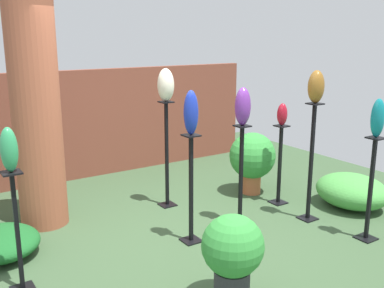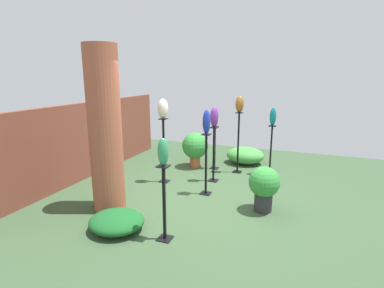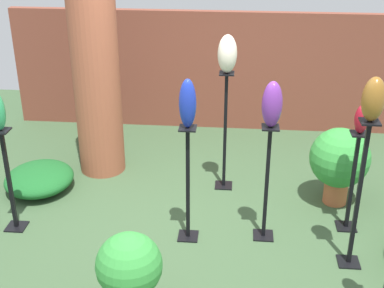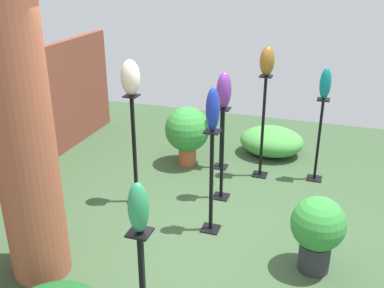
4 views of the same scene
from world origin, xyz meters
TOP-DOWN VIEW (x-y plane):
  - ground_plane at (0.00, 0.00)m, footprint 8.00×8.00m
  - brick_wall_back at (0.00, 2.73)m, footprint 5.60×0.12m
  - brick_pillar at (-1.23, 1.26)m, footprint 0.55×0.55m
  - pedestal_violet at (0.72, -0.03)m, footprint 0.20×0.20m
  - pedestal_cobalt at (-0.03, -0.11)m, footprint 0.20×0.20m
  - pedestal_ruby at (1.58, 0.20)m, footprint 0.20×0.20m
  - pedestal_teal at (1.63, -1.13)m, footprint 0.20×0.20m
  - pedestal_bronze at (1.50, -0.39)m, footprint 0.20×0.20m
  - pedestal_ivory at (0.29, 0.94)m, footprint 0.20×0.20m
  - pedestal_jade at (-1.81, -0.11)m, footprint 0.20×0.20m
  - art_vase_violet at (0.72, -0.03)m, footprint 0.19×0.18m
  - art_vase_cobalt at (-0.03, -0.11)m, footprint 0.16×0.14m
  - art_vase_ruby at (1.58, 0.20)m, footprint 0.13×0.13m
  - art_vase_teal at (1.63, -1.13)m, footprint 0.13×0.15m
  - art_vase_bronze at (1.50, -0.39)m, footprint 0.19×0.19m
  - art_vase_ivory at (0.29, 0.94)m, footprint 0.20×0.22m
  - art_vase_jade at (-1.81, -0.11)m, footprint 0.14×0.15m
  - potted_plant_back_center at (1.53, 0.70)m, footprint 0.65×0.65m
  - potted_plant_near_pillar at (-0.37, -1.27)m, footprint 0.52×0.52m
  - foliage_bed_east at (2.29, -0.42)m, footprint 0.83×0.97m
  - foliage_bed_west at (-1.83, 0.69)m, footprint 0.78×0.84m

SIDE VIEW (x-z plane):
  - ground_plane at x=0.00m, z-range 0.00..0.00m
  - foliage_bed_west at x=-1.83m, z-range 0.00..0.27m
  - foliage_bed_east at x=2.29m, z-range 0.00..0.43m
  - potted_plant_near_pillar at x=-0.37m, z-range 0.07..0.85m
  - pedestal_ruby at x=1.58m, z-range -0.05..1.02m
  - pedestal_jade at x=-1.81m, z-range -0.05..1.05m
  - potted_plant_back_center at x=1.53m, z-range 0.09..0.96m
  - pedestal_teal at x=1.63m, z-range -0.05..1.11m
  - pedestal_cobalt at x=-0.03m, z-range -0.05..1.15m
  - pedestal_violet at x=0.72m, z-range -0.05..1.15m
  - pedestal_ivory at x=0.29m, z-range -0.05..1.34m
  - pedestal_bronze at x=1.50m, z-range -0.05..1.38m
  - brick_wall_back at x=0.00m, z-range 0.00..1.69m
  - art_vase_ruby at x=1.58m, z-range 1.06..1.35m
  - art_vase_jade at x=-1.81m, z-range 1.10..1.48m
  - art_vase_teal at x=1.63m, z-range 1.16..1.57m
  - brick_pillar at x=-1.23m, z-range 0.00..2.77m
  - art_vase_violet at x=0.72m, z-range 1.20..1.63m
  - art_vase_cobalt at x=-0.03m, z-range 1.20..1.66m
  - art_vase_ivory at x=0.29m, z-range 1.39..1.80m
  - art_vase_bronze at x=1.50m, z-range 1.43..1.81m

